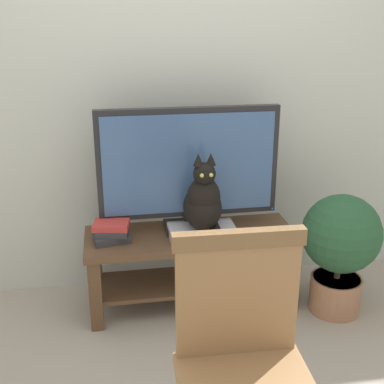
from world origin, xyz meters
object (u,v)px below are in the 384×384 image
at_px(book_stack, 112,232).
at_px(cat, 203,201).
at_px(tv_stand, 191,255).
at_px(potted_plant, 340,245).
at_px(wooden_chair, 244,356).
at_px(tv, 189,166).
at_px(media_box, 202,232).

bearing_deg(book_stack, cat, -4.82).
relative_size(tv_stand, potted_plant, 1.68).
height_order(cat, wooden_chair, wooden_chair).
height_order(cat, book_stack, cat).
relative_size(tv, media_box, 2.72).
bearing_deg(tv, media_box, -63.71).
relative_size(tv_stand, tv, 1.18).
distance_m(media_box, wooden_chair, 1.22).
xyz_separation_m(tv, media_box, (0.06, -0.12, -0.36)).
bearing_deg(media_box, tv, 116.29).
height_order(tv, wooden_chair, tv).
relative_size(tv_stand, book_stack, 5.61).
distance_m(tv_stand, wooden_chair, 1.29).
distance_m(tv_stand, media_box, 0.18).
distance_m(tv_stand, potted_plant, 0.86).
distance_m(cat, potted_plant, 0.83).
distance_m(media_box, cat, 0.19).
bearing_deg(tv_stand, book_stack, -176.70).
bearing_deg(book_stack, media_box, -3.10).
bearing_deg(potted_plant, tv_stand, 165.91).
relative_size(tv_stand, media_box, 3.19).
xyz_separation_m(cat, book_stack, (-0.51, 0.04, -0.16)).
height_order(media_box, wooden_chair, wooden_chair).
height_order(book_stack, potted_plant, potted_plant).
bearing_deg(cat, book_stack, 175.18).
relative_size(wooden_chair, book_stack, 4.60).
xyz_separation_m(media_box, cat, (0.00, -0.02, 0.19)).
bearing_deg(wooden_chair, tv, 88.84).
distance_m(tv, media_box, 0.38).
height_order(cat, potted_plant, cat).
distance_m(tv, potted_plant, 0.98).
relative_size(media_box, wooden_chair, 0.38).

